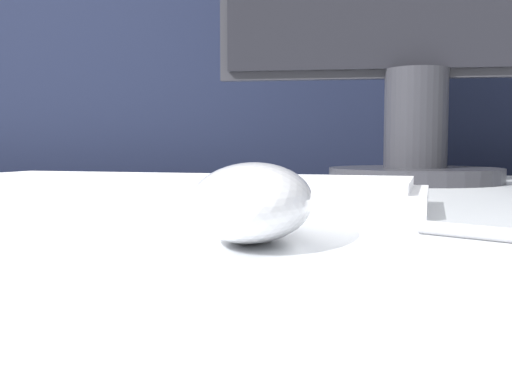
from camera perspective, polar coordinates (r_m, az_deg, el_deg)
name	(u,v)px	position (r m, az deg, el deg)	size (l,w,h in m)	color
partition_panel	(314,211)	(1.19, 5.57, -1.79)	(5.00, 0.03, 1.32)	black
computer_mouse_near	(247,201)	(0.32, -0.89, -0.88)	(0.06, 0.12, 0.04)	white
keyboard	(179,191)	(0.52, -7.36, 0.13)	(0.43, 0.19, 0.02)	silver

